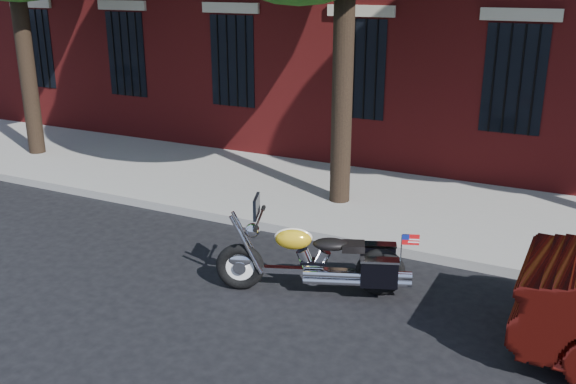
% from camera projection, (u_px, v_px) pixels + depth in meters
% --- Properties ---
extents(ground, '(120.00, 120.00, 0.00)m').
position_uv_depth(ground, '(232.00, 263.00, 9.39)').
color(ground, black).
rests_on(ground, ground).
extents(curb, '(40.00, 0.16, 0.15)m').
position_uv_depth(curb, '(276.00, 227.00, 10.54)').
color(curb, gray).
rests_on(curb, ground).
extents(sidewalk, '(40.00, 3.60, 0.15)m').
position_uv_depth(sidewalk, '(322.00, 194.00, 12.13)').
color(sidewalk, gray).
rests_on(sidewalk, ground).
extents(motorcycle, '(2.56, 1.31, 1.32)m').
position_uv_depth(motorcycle, '(320.00, 262.00, 8.37)').
color(motorcycle, black).
rests_on(motorcycle, ground).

